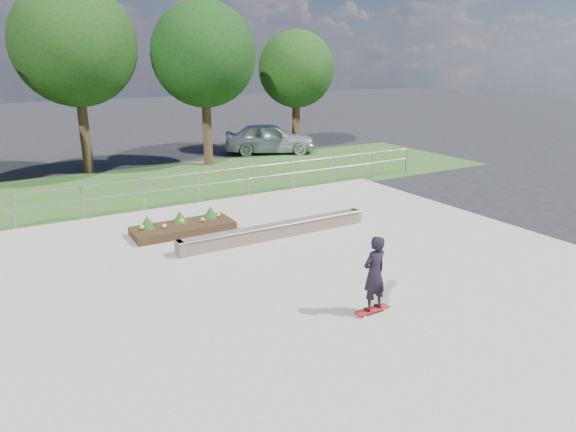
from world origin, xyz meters
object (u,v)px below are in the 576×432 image
at_px(skateboarder, 374,274).
at_px(planter_bed, 183,226).
at_px(parked_car, 270,138).
at_px(grind_ledge, 276,231).

bearing_deg(skateboarder, planter_bed, 103.19).
relative_size(skateboarder, parked_car, 0.34).
distance_m(skateboarder, parked_car, 19.01).
distance_m(grind_ledge, skateboarder, 5.15).
xyz_separation_m(skateboarder, parked_car, (7.19, 17.59, -0.09)).
bearing_deg(planter_bed, grind_ledge, -40.38).
height_order(planter_bed, skateboarder, skateboarder).
bearing_deg(skateboarder, parked_car, 67.77).
distance_m(planter_bed, skateboarder, 7.16).
bearing_deg(parked_car, skateboarder, -177.01).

